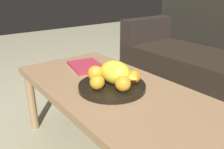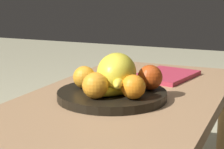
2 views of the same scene
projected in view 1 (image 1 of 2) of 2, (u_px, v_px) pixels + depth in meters
name	position (u px, v px, depth m)	size (l,w,h in m)	color
coffee_table	(112.00, 95.00, 1.16)	(1.17, 0.57, 0.44)	#9A734F
fruit_bowl	(112.00, 86.00, 1.11)	(0.33, 0.33, 0.03)	black
melon_large_front	(115.00, 73.00, 1.09)	(0.16, 0.12, 0.12)	yellow
orange_front	(97.00, 82.00, 1.04)	(0.07, 0.07, 0.07)	orange
orange_left	(96.00, 74.00, 1.13)	(0.08, 0.08, 0.08)	orange
orange_right	(133.00, 77.00, 1.11)	(0.07, 0.07, 0.07)	orange
orange_back	(123.00, 84.00, 1.02)	(0.07, 0.07, 0.07)	orange
apple_front	(120.00, 69.00, 1.20)	(0.08, 0.08, 0.08)	#B13F12
banana_bunch	(123.00, 79.00, 1.10)	(0.17, 0.17, 0.06)	yellow
magazine	(86.00, 66.00, 1.41)	(0.25, 0.18, 0.02)	#B22F43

